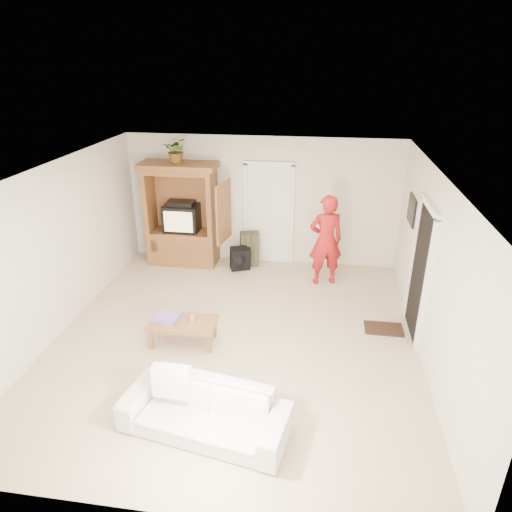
{
  "coord_description": "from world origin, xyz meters",
  "views": [
    {
      "loc": [
        1.18,
        -5.83,
        4.04
      ],
      "look_at": [
        0.23,
        0.6,
        1.15
      ],
      "focal_mm": 32.0,
      "sensor_mm": 36.0,
      "label": 1
    }
  ],
  "objects_px": {
    "armoire": "(183,221)",
    "man": "(326,240)",
    "sofa": "(205,411)",
    "coffee_table": "(183,324)"
  },
  "relations": [
    {
      "from": "sofa",
      "to": "coffee_table",
      "type": "distance_m",
      "value": 1.84
    },
    {
      "from": "armoire",
      "to": "man",
      "type": "relative_size",
      "value": 1.2
    },
    {
      "from": "man",
      "to": "coffee_table",
      "type": "relative_size",
      "value": 1.71
    },
    {
      "from": "armoire",
      "to": "sofa",
      "type": "bearing_deg",
      "value": -70.87
    },
    {
      "from": "armoire",
      "to": "man",
      "type": "bearing_deg",
      "value": -10.68
    },
    {
      "from": "armoire",
      "to": "man",
      "type": "distance_m",
      "value": 2.95
    },
    {
      "from": "sofa",
      "to": "coffee_table",
      "type": "height_order",
      "value": "sofa"
    },
    {
      "from": "armoire",
      "to": "man",
      "type": "xyz_separation_m",
      "value": [
        2.9,
        -0.55,
        -0.04
      ]
    },
    {
      "from": "man",
      "to": "coffee_table",
      "type": "distance_m",
      "value": 3.17
    },
    {
      "from": "man",
      "to": "coffee_table",
      "type": "bearing_deg",
      "value": 33.6
    }
  ]
}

